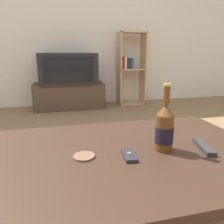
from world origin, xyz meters
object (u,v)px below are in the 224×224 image
at_px(television, 68,68).
at_px(cell_phone, 129,155).
at_px(tv_stand, 69,96).
at_px(remote_control, 204,147).
at_px(bookshelf, 130,68).
at_px(beer_bottle, 165,128).

distance_m(television, cell_phone, 2.77).
xyz_separation_m(tv_stand, cell_phone, (0.10, -2.77, 0.27)).
xyz_separation_m(cell_phone, remote_control, (0.34, -0.01, 0.00)).
bearing_deg(cell_phone, television, 97.76).
bearing_deg(remote_control, cell_phone, -167.02).
distance_m(bookshelf, beer_bottle, 2.94).
bearing_deg(television, beer_bottle, -84.45).
relative_size(bookshelf, remote_control, 7.23).
xyz_separation_m(television, bookshelf, (1.05, 0.10, -0.02)).
relative_size(television, beer_bottle, 3.05).
relative_size(tv_stand, bookshelf, 0.91).
bearing_deg(beer_bottle, bookshelf, 74.54).
height_order(bookshelf, remote_control, bookshelf).
bearing_deg(bookshelf, beer_bottle, -105.46).
relative_size(television, bookshelf, 0.72).
xyz_separation_m(beer_bottle, cell_phone, (-0.16, -0.03, -0.09)).
height_order(tv_stand, television, television).
relative_size(tv_stand, remote_control, 6.56).
height_order(beer_bottle, remote_control, beer_bottle).
distance_m(bookshelf, remote_control, 2.94).
bearing_deg(remote_control, television, 113.03).
distance_m(television, bookshelf, 1.05).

